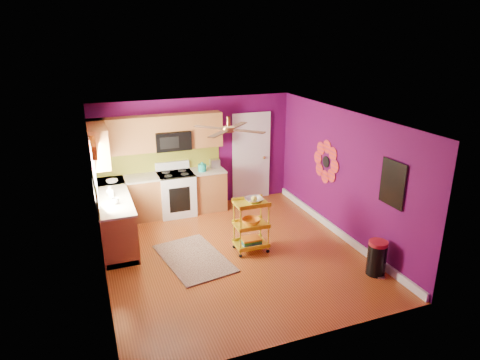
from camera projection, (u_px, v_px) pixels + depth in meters
name	position (u px, v px, depth m)	size (l,w,h in m)	color
ground	(233.00, 253.00, 7.85)	(5.00, 5.00, 0.00)	brown
room_envelope	(234.00, 169.00, 7.33)	(4.54, 5.04, 2.52)	#53094B
lower_cabinets	(142.00, 206.00, 8.86)	(2.81, 2.31, 0.94)	brown
electric_range	(176.00, 193.00, 9.43)	(0.76, 0.66, 1.13)	white
upper_cabinetry	(140.00, 138.00, 8.76)	(2.80, 2.30, 1.26)	brown
left_window	(93.00, 160.00, 7.46)	(0.08, 1.35, 1.08)	white
panel_door	(251.00, 158.00, 10.15)	(0.95, 0.11, 2.15)	white
right_wall_art	(353.00, 171.00, 7.83)	(0.04, 2.74, 1.04)	black
ceiling_fan	(229.00, 129.00, 7.28)	(1.01, 1.01, 0.26)	#BF8C3F
shag_rug	(194.00, 258.00, 7.66)	(0.99, 1.61, 0.02)	black
rolling_cart	(251.00, 223.00, 7.78)	(0.61, 0.45, 1.08)	yellow
trash_can	(377.00, 258.00, 7.10)	(0.42, 0.42, 0.60)	black
teal_kettle	(202.00, 168.00, 9.41)	(0.18, 0.18, 0.21)	#15A493
toaster	(215.00, 163.00, 9.69)	(0.22, 0.15, 0.18)	beige
soap_bottle_a	(111.00, 192.00, 7.93)	(0.09, 0.10, 0.21)	#EA3F72
soap_bottle_b	(109.00, 190.00, 8.08)	(0.12, 0.12, 0.15)	white
counter_dish	(112.00, 181.00, 8.70)	(0.24, 0.24, 0.06)	white
counter_cup	(115.00, 201.00, 7.63)	(0.14, 0.14, 0.11)	white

